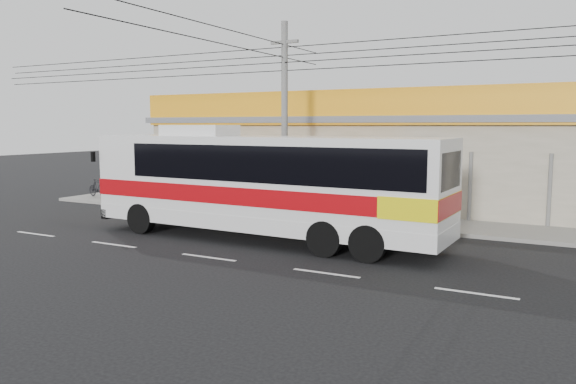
# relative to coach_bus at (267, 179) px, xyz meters

# --- Properties ---
(ground) EXTENTS (120.00, 120.00, 0.00)m
(ground) POSITION_rel_coach_bus_xyz_m (-0.30, -0.61, -2.19)
(ground) COLOR black
(ground) RESTS_ON ground
(sidewalk) EXTENTS (30.00, 3.20, 0.15)m
(sidewalk) POSITION_rel_coach_bus_xyz_m (-0.30, 5.39, -2.12)
(sidewalk) COLOR gray
(sidewalk) RESTS_ON ground
(lane_markings) EXTENTS (50.00, 0.12, 0.01)m
(lane_markings) POSITION_rel_coach_bus_xyz_m (-0.30, -3.11, -2.19)
(lane_markings) COLOR silver
(lane_markings) RESTS_ON ground
(storefront_building) EXTENTS (22.60, 9.20, 5.70)m
(storefront_building) POSITION_rel_coach_bus_xyz_m (-0.30, 10.93, 0.11)
(storefront_building) COLOR gray
(storefront_building) RESTS_ON ground
(coach_bus) EXTENTS (13.36, 3.19, 4.09)m
(coach_bus) POSITION_rel_coach_bus_xyz_m (0.00, 0.00, 0.00)
(coach_bus) COLOR silver
(coach_bus) RESTS_ON ground
(motorbike_red) EXTENTS (2.15, 1.01, 1.09)m
(motorbike_red) POSITION_rel_coach_bus_xyz_m (-3.66, 4.09, -1.50)
(motorbike_red) COLOR maroon
(motorbike_red) RESTS_ON sidewalk
(motorbike_dark) EXTENTS (1.75, 0.81, 1.01)m
(motorbike_dark) POSITION_rel_coach_bus_xyz_m (-13.80, 5.15, -1.53)
(motorbike_dark) COLOR black
(motorbike_dark) RESTS_ON sidewalk
(utility_pole) EXTENTS (34.00, 14.00, 8.28)m
(utility_pole) POSITION_rel_coach_bus_xyz_m (-1.23, 3.59, 4.64)
(utility_pole) COLOR #61615E
(utility_pole) RESTS_ON ground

